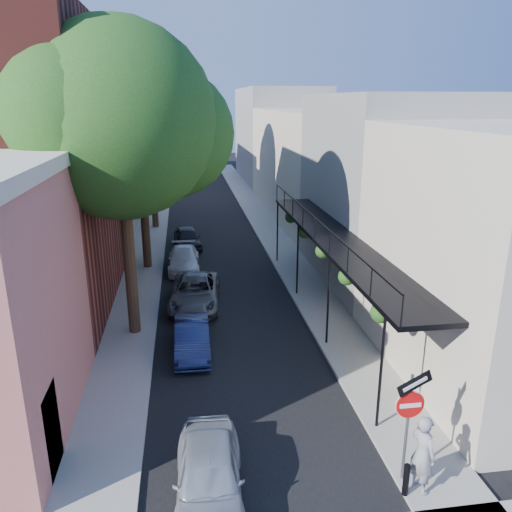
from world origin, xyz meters
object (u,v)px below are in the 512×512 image
object	(u,v)px
parked_car_c	(195,292)
pedestrian	(423,453)
parked_car_e	(187,238)
oak_far	(155,107)
parked_car_a	(209,476)
parked_car_b	(192,338)
sign_post	(410,409)
bollard	(406,480)
oak_mid	(147,134)
parked_car_d	(184,259)
oak_near	(133,125)

from	to	relation	value
parked_car_c	pedestrian	distance (m)	12.78
parked_car_c	parked_car_e	size ratio (longest dim) A/B	1.23
oak_far	parked_car_a	world-z (taller)	oak_far
parked_car_e	parked_car_b	bearing A→B (deg)	-95.81
sign_post	parked_car_c	distance (m)	12.44
parked_car_e	bollard	bearing A→B (deg)	-83.47
parked_car_b	parked_car_a	bearing A→B (deg)	-87.79
parked_car_a	oak_far	bearing A→B (deg)	96.82
parked_car_b	sign_post	bearing A→B (deg)	-56.00
sign_post	oak_mid	bearing A→B (deg)	110.86
parked_car_c	parked_car_e	world-z (taller)	parked_car_c
oak_far	pedestrian	size ratio (longest dim) A/B	6.18
sign_post	parked_car_d	xyz separation A→B (m)	(-5.02, 16.58, -1.46)
oak_mid	parked_car_d	world-z (taller)	oak_mid
oak_near	sign_post	bearing A→B (deg)	-54.91
oak_mid	pedestrian	world-z (taller)	oak_mid
parked_car_c	pedestrian	bearing A→B (deg)	-62.62
oak_near	parked_car_b	size ratio (longest dim) A/B	3.30
parked_car_a	parked_car_d	world-z (taller)	parked_car_a
oak_far	oak_mid	bearing A→B (deg)	-90.41
sign_post	oak_near	xyz separation A→B (m)	(-6.53, 9.29, 5.84)
bollard	pedestrian	distance (m)	0.70
bollard	parked_car_e	xyz separation A→B (m)	(-4.62, 21.16, 0.11)
sign_post	oak_far	bearing A→B (deg)	103.91
oak_near	oak_mid	world-z (taller)	oak_near
parked_car_b	parked_car_e	bearing A→B (deg)	90.37
parked_car_d	parked_car_e	distance (m)	4.12
oak_mid	parked_car_d	xyz separation A→B (m)	(1.56, -0.68, -6.48)
oak_near	parked_car_c	bearing A→B (deg)	48.19
oak_near	parked_car_c	distance (m)	7.83
sign_post	oak_far	xyz separation A→B (m)	(-6.51, 26.30, 6.22)
oak_near	parked_car_e	distance (m)	13.62
sign_post	bollard	xyz separation A→B (m)	(-0.16, -0.47, -1.52)
oak_far	oak_near	bearing A→B (deg)	-90.04
parked_car_a	sign_post	bearing A→B (deg)	1.12
oak_mid	pedestrian	xyz separation A→B (m)	(6.82, -17.60, -5.97)
sign_post	oak_near	distance (m)	12.77
parked_car_b	parked_car_e	xyz separation A→B (m)	(0.00, 13.49, 0.06)
parked_car_b	pedestrian	bearing A→B (deg)	-55.94
sign_post	parked_car_b	world-z (taller)	sign_post
parked_car_c	parked_car_d	size ratio (longest dim) A/B	1.15
oak_far	pedestrian	world-z (taller)	oak_far
parked_car_b	parked_car_d	world-z (taller)	parked_car_d
bollard	oak_far	bearing A→B (deg)	103.35
bollard	pedestrian	xyz separation A→B (m)	(0.40, 0.13, 0.56)
pedestrian	oak_mid	bearing A→B (deg)	3.91
parked_car_d	pedestrian	bearing A→B (deg)	-71.94
sign_post	parked_car_e	size ratio (longest dim) A/B	0.81
oak_far	parked_car_c	world-z (taller)	oak_far
parked_car_c	oak_far	bearing A→B (deg)	102.82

